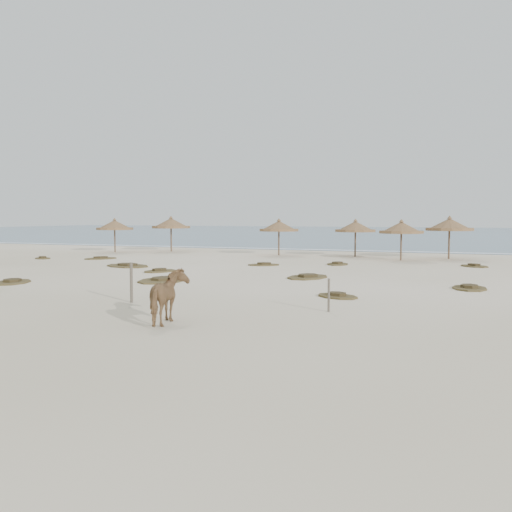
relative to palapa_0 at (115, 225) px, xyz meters
The scene contains 24 objects.
ground 23.02m from the palapa_0, 50.72° to the right, with size 160.00×160.00×0.00m, color white.
ocean 59.10m from the palapa_0, 75.77° to the left, with size 200.00×100.00×0.01m, color #265574.
foam_line 16.82m from the palapa_0, 29.60° to the left, with size 70.00×0.60×0.01m, color white.
palapa_0 is the anchor object (origin of this frame).
palapa_1 4.19m from the palapa_0, 33.47° to the left, with size 3.49×3.49×2.73m.
palapa_2 12.68m from the palapa_0, ahead, with size 3.51×3.51×2.55m.
palapa_3 17.87m from the palapa_0, ahead, with size 3.35×3.35×2.53m.
palapa_4 23.79m from the palapa_0, ahead, with size 3.34×3.34×2.74m.
palapa_5 21.05m from the palapa_0, ahead, with size 3.40×3.40×2.53m.
horse 29.84m from the palapa_0, 52.14° to the right, with size 0.73×1.60×1.35m, color brown.
fence_post_near 25.99m from the palapa_0, 53.54° to the right, with size 0.09×0.09×1.25m, color brown.
fence_post_far 29.69m from the palapa_0, 43.27° to the right, with size 0.07×0.07×0.94m, color brown.
scrub_1 12.94m from the palapa_0, 51.73° to the right, with size 3.42×2.93×0.16m.
scrub_2 16.40m from the palapa_0, 47.22° to the right, with size 1.58×2.06×0.16m.
scrub_3 22.15m from the palapa_0, 32.85° to the right, with size 1.98×2.66×0.16m.
scrub_4 28.64m from the palapa_0, 28.13° to the right, with size 1.39×2.00×0.16m.
scrub_6 7.21m from the palapa_0, 61.95° to the right, with size 2.19×2.52×0.16m.
scrub_7 18.91m from the palapa_0, 14.91° to the right, with size 1.37×1.92×0.16m.
scrub_8 7.63m from the palapa_0, 91.89° to the right, with size 1.66×1.54×0.16m.
scrub_9 20.39m from the palapa_0, 49.17° to the right, with size 2.06×2.96×0.16m.
scrub_10 25.58m from the palapa_0, ahead, with size 1.99×2.08×0.16m.
scrub_11 19.95m from the palapa_0, 66.40° to the right, with size 2.07×2.44×0.16m.
scrub_12 27.43m from the palapa_0, 39.41° to the right, with size 1.90×1.73×0.16m.
scrub_13 16.13m from the palapa_0, 24.96° to the right, with size 2.11×1.89×0.16m.
Camera 1 is at (10.98, -18.13, 2.69)m, focal length 40.00 mm.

